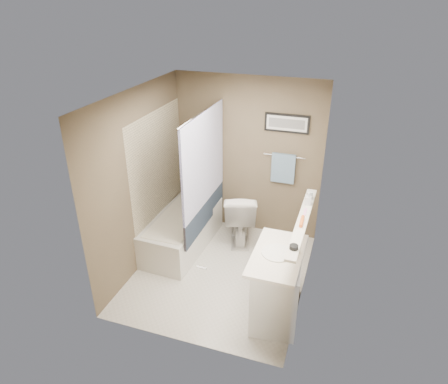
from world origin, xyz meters
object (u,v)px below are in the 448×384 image
(toilet, at_px, (240,216))
(glass_jar, at_px, (310,195))
(candle_bowl_near, at_px, (294,247))
(soap_bottle, at_px, (308,199))
(bathtub, at_px, (182,231))
(hair_brush_front, at_px, (302,221))
(vanity, at_px, (276,285))

(toilet, distance_m, glass_jar, 1.37)
(candle_bowl_near, xyz_separation_m, soap_bottle, (0.00, 0.97, 0.06))
(candle_bowl_near, relative_size, glass_jar, 0.90)
(glass_jar, bearing_deg, soap_bottle, -90.00)
(candle_bowl_near, distance_m, glass_jar, 1.12)
(candle_bowl_near, distance_m, soap_bottle, 0.98)
(bathtub, xyz_separation_m, hair_brush_front, (1.79, -0.65, 0.89))
(glass_jar, distance_m, soap_bottle, 0.15)
(glass_jar, bearing_deg, candle_bowl_near, -90.00)
(toilet, height_order, vanity, toilet)
(bathtub, height_order, glass_jar, glass_jar)
(bathtub, distance_m, vanity, 1.85)
(vanity, relative_size, candle_bowl_near, 10.00)
(vanity, relative_size, soap_bottle, 5.77)
(toilet, bearing_deg, vanity, 104.84)
(toilet, xyz_separation_m, candle_bowl_near, (1.03, -1.62, 0.72))
(bathtub, bearing_deg, candle_bowl_near, -30.96)
(bathtub, distance_m, toilet, 0.89)
(hair_brush_front, distance_m, soap_bottle, 0.46)
(bathtub, height_order, vanity, vanity)
(candle_bowl_near, bearing_deg, hair_brush_front, 90.00)
(bathtub, relative_size, hair_brush_front, 6.82)
(toilet, distance_m, hair_brush_front, 1.67)
(candle_bowl_near, bearing_deg, glass_jar, 90.00)
(toilet, bearing_deg, hair_brush_front, 116.33)
(vanity, relative_size, hair_brush_front, 4.09)
(candle_bowl_near, bearing_deg, bathtub, 146.64)
(toilet, bearing_deg, bathtub, 13.53)
(vanity, xyz_separation_m, glass_jar, (0.19, 0.87, 0.77))
(toilet, distance_m, soap_bottle, 1.44)
(toilet, relative_size, soap_bottle, 5.27)
(vanity, bearing_deg, hair_brush_front, 49.00)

